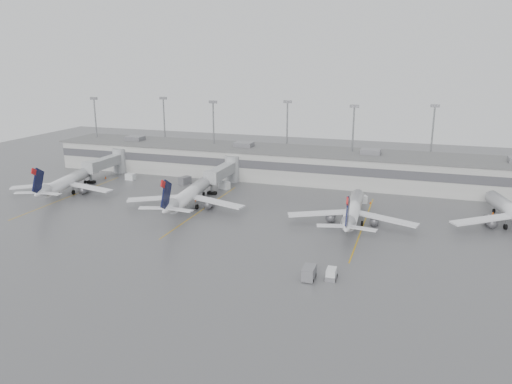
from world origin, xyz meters
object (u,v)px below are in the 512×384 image
(jet_mid_right, at_px, (353,210))
(baggage_tug, at_px, (331,275))
(jet_far_left, at_px, (66,182))
(jet_mid_left, at_px, (188,195))

(jet_mid_right, height_order, baggage_tug, jet_mid_right)
(jet_far_left, xyz_separation_m, jet_mid_left, (33.97, -1.50, 0.12))
(jet_far_left, bearing_deg, baggage_tug, -32.92)
(jet_mid_left, distance_m, baggage_tug, 45.51)
(jet_far_left, xyz_separation_m, jet_mid_right, (70.23, -1.33, -0.02))
(baggage_tug, bearing_deg, jet_mid_left, 142.81)
(jet_mid_right, relative_size, baggage_tug, 10.98)
(jet_far_left, bearing_deg, jet_mid_left, -13.68)
(jet_mid_right, bearing_deg, baggage_tug, -91.41)
(jet_mid_left, bearing_deg, jet_far_left, 171.81)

